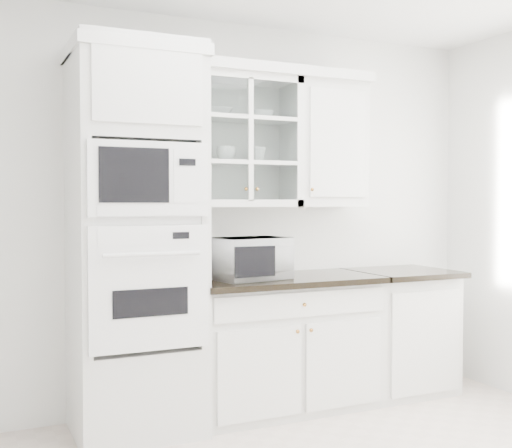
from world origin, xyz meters
name	(u,v)px	position (x,y,z in m)	size (l,w,h in m)	color
room_shell	(323,136)	(0.00, 0.43, 1.78)	(4.00, 3.50, 2.70)	white
oven_column	(136,240)	(-0.75, 1.42, 1.20)	(0.76, 0.68, 2.40)	silver
base_cabinet_run	(282,342)	(0.28, 1.45, 0.46)	(1.32, 0.67, 0.92)	silver
extra_base_cabinet	(399,330)	(1.28, 1.45, 0.46)	(0.72, 0.67, 0.92)	silver
upper_cabinet_glass	(241,142)	(0.03, 1.58, 1.85)	(0.80, 0.33, 0.90)	silver
upper_cabinet_solid	(325,145)	(0.71, 1.58, 1.85)	(0.55, 0.33, 0.90)	silver
crown_molding	(228,69)	(-0.07, 1.56, 2.33)	(2.14, 0.38, 0.07)	white
countertop_microwave	(249,258)	(0.01, 1.40, 1.06)	(0.48, 0.40, 0.28)	white
bowl_a	(216,112)	(-0.16, 1.57, 2.04)	(0.22, 0.22, 0.05)	white
bowl_b	(260,115)	(0.19, 1.60, 2.04)	(0.19, 0.19, 0.06)	white
cup_a	(226,154)	(-0.08, 1.58, 1.76)	(0.13, 0.13, 0.10)	white
cup_b	(258,155)	(0.15, 1.58, 1.76)	(0.11, 0.11, 0.11)	white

